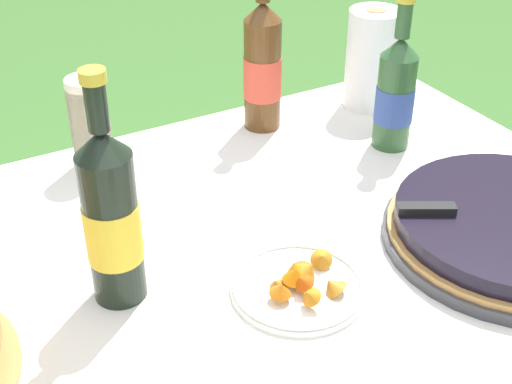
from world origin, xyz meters
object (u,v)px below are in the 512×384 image
at_px(cup_stack, 90,124).
at_px(paper_towel_roll, 372,59).
at_px(serving_knife, 498,210).
at_px(cider_bottle_amber, 263,66).
at_px(cider_bottle_green, 395,93).
at_px(snack_plate_left, 300,284).
at_px(juice_bottle_red, 111,218).
at_px(berry_tart, 512,228).

bearing_deg(cup_stack, paper_towel_roll, -3.49).
bearing_deg(serving_knife, cider_bottle_amber, 131.89).
relative_size(cup_stack, cider_bottle_green, 0.58).
bearing_deg(snack_plate_left, cider_bottle_amber, 66.51).
bearing_deg(juice_bottle_red, cider_bottle_amber, 39.39).
height_order(berry_tart, cider_bottle_green, cider_bottle_green).
distance_m(juice_bottle_red, paper_towel_roll, 0.76).
bearing_deg(serving_knife, paper_towel_roll, 104.54).
distance_m(juice_bottle_red, snack_plate_left, 0.28).
xyz_separation_m(berry_tart, serving_knife, (-0.03, 0.01, 0.04)).
height_order(cider_bottle_amber, snack_plate_left, cider_bottle_amber).
bearing_deg(cider_bottle_amber, paper_towel_roll, -5.84).
relative_size(berry_tart, cup_stack, 2.29).
xyz_separation_m(juice_bottle_red, paper_towel_roll, (0.69, 0.33, -0.03)).
height_order(cider_bottle_green, paper_towel_roll, cider_bottle_green).
xyz_separation_m(serving_knife, cider_bottle_green, (0.06, 0.34, 0.05)).
height_order(cup_stack, cider_bottle_green, cider_bottle_green).
relative_size(serving_knife, paper_towel_roll, 1.60).
xyz_separation_m(cider_bottle_green, snack_plate_left, (-0.39, -0.29, -0.10)).
relative_size(juice_bottle_red, snack_plate_left, 1.76).
bearing_deg(cider_bottle_amber, juice_bottle_red, -140.61).
relative_size(serving_knife, juice_bottle_red, 0.98).
height_order(berry_tart, snack_plate_left, berry_tart).
distance_m(berry_tart, paper_towel_roll, 0.53).
distance_m(berry_tart, serving_knife, 0.05).
xyz_separation_m(cup_stack, cider_bottle_amber, (0.35, -0.01, 0.04)).
xyz_separation_m(cider_bottle_green, cider_bottle_amber, (-0.18, 0.19, 0.02)).
height_order(berry_tart, juice_bottle_red, juice_bottle_red).
bearing_deg(juice_bottle_red, snack_plate_left, -27.88).
relative_size(berry_tart, serving_knife, 1.19).
height_order(cider_bottle_amber, paper_towel_roll, cider_bottle_amber).
bearing_deg(juice_bottle_red, cup_stack, 77.18).
height_order(berry_tart, cup_stack, cup_stack).
xyz_separation_m(juice_bottle_red, snack_plate_left, (0.23, -0.12, -0.12)).
height_order(cup_stack, snack_plate_left, cup_stack).
relative_size(cider_bottle_green, cider_bottle_amber, 0.88).
xyz_separation_m(cider_bottle_amber, snack_plate_left, (-0.21, -0.48, -0.12)).
relative_size(berry_tart, snack_plate_left, 2.04).
bearing_deg(paper_towel_roll, juice_bottle_red, -154.15).
xyz_separation_m(berry_tart, paper_towel_roll, (0.10, 0.52, 0.08)).
bearing_deg(serving_knife, berry_tart, 0.00).
relative_size(cider_bottle_green, paper_towel_roll, 1.42).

